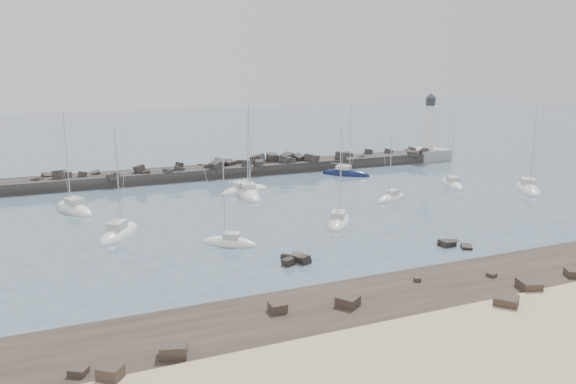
{
  "coord_description": "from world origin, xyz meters",
  "views": [
    {
      "loc": [
        -26.63,
        -58.48,
        19.64
      ],
      "look_at": [
        3.58,
        12.0,
        2.22
      ],
      "focal_mm": 35.0,
      "sensor_mm": 36.0,
      "label": 1
    }
  ],
  "objects_px": {
    "sailboat_2": "(119,234)",
    "sailboat_6": "(339,222)",
    "sailboat_7": "(346,174)",
    "sailboat_8": "(391,199)",
    "lighthouse": "(428,145)",
    "sailboat_4": "(230,243)",
    "sailboat_3": "(244,191)",
    "sailboat_5": "(249,195)",
    "sailboat_9": "(452,185)",
    "sailboat_10": "(528,190)",
    "sailboat_1": "(74,210)"
  },
  "relations": [
    {
      "from": "sailboat_3",
      "to": "sailboat_4",
      "type": "relative_size",
      "value": 1.33
    },
    {
      "from": "lighthouse",
      "to": "sailboat_1",
      "type": "relative_size",
      "value": 1.0
    },
    {
      "from": "sailboat_1",
      "to": "sailboat_3",
      "type": "bearing_deg",
      "value": 4.02
    },
    {
      "from": "sailboat_3",
      "to": "sailboat_8",
      "type": "distance_m",
      "value": 22.9
    },
    {
      "from": "sailboat_1",
      "to": "sailboat_5",
      "type": "xyz_separation_m",
      "value": [
        25.18,
        -0.97,
        -0.0
      ]
    },
    {
      "from": "lighthouse",
      "to": "sailboat_2",
      "type": "bearing_deg",
      "value": -155.59
    },
    {
      "from": "lighthouse",
      "to": "sailboat_4",
      "type": "height_order",
      "value": "lighthouse"
    },
    {
      "from": "sailboat_8",
      "to": "sailboat_3",
      "type": "bearing_deg",
      "value": 144.12
    },
    {
      "from": "sailboat_2",
      "to": "sailboat_8",
      "type": "xyz_separation_m",
      "value": [
        39.65,
        2.69,
        -0.02
      ]
    },
    {
      "from": "sailboat_7",
      "to": "sailboat_4",
      "type": "bearing_deg",
      "value": -136.01
    },
    {
      "from": "lighthouse",
      "to": "sailboat_10",
      "type": "height_order",
      "value": "sailboat_10"
    },
    {
      "from": "sailboat_4",
      "to": "sailboat_1",
      "type": "bearing_deg",
      "value": 123.89
    },
    {
      "from": "sailboat_3",
      "to": "sailboat_4",
      "type": "height_order",
      "value": "sailboat_3"
    },
    {
      "from": "sailboat_5",
      "to": "sailboat_9",
      "type": "xyz_separation_m",
      "value": [
        33.62,
        -6.17,
        -0.02
      ]
    },
    {
      "from": "sailboat_2",
      "to": "sailboat_7",
      "type": "xyz_separation_m",
      "value": [
        42.71,
        22.22,
        -0.01
      ]
    },
    {
      "from": "sailboat_3",
      "to": "sailboat_8",
      "type": "relative_size",
      "value": 1.3
    },
    {
      "from": "sailboat_2",
      "to": "sailboat_5",
      "type": "xyz_separation_m",
      "value": [
        20.88,
        13.36,
        -0.0
      ]
    },
    {
      "from": "sailboat_4",
      "to": "sailboat_5",
      "type": "relative_size",
      "value": 0.68
    },
    {
      "from": "sailboat_5",
      "to": "sailboat_9",
      "type": "bearing_deg",
      "value": -10.39
    },
    {
      "from": "sailboat_7",
      "to": "sailboat_8",
      "type": "relative_size",
      "value": 1.34
    },
    {
      "from": "sailboat_7",
      "to": "sailboat_8",
      "type": "distance_m",
      "value": 19.76
    },
    {
      "from": "sailboat_4",
      "to": "sailboat_5",
      "type": "distance_m",
      "value": 23.92
    },
    {
      "from": "sailboat_6",
      "to": "sailboat_7",
      "type": "distance_m",
      "value": 32.11
    },
    {
      "from": "sailboat_9",
      "to": "sailboat_10",
      "type": "relative_size",
      "value": 0.84
    },
    {
      "from": "lighthouse",
      "to": "sailboat_2",
      "type": "relative_size",
      "value": 1.07
    },
    {
      "from": "sailboat_5",
      "to": "sailboat_10",
      "type": "height_order",
      "value": "sailboat_5"
    },
    {
      "from": "sailboat_3",
      "to": "sailboat_7",
      "type": "distance_m",
      "value": 22.46
    },
    {
      "from": "sailboat_3",
      "to": "sailboat_8",
      "type": "bearing_deg",
      "value": -35.88
    },
    {
      "from": "sailboat_1",
      "to": "sailboat_10",
      "type": "height_order",
      "value": "sailboat_10"
    },
    {
      "from": "sailboat_6",
      "to": "lighthouse",
      "type": "bearing_deg",
      "value": 41.43
    },
    {
      "from": "sailboat_4",
      "to": "sailboat_7",
      "type": "relative_size",
      "value": 0.73
    },
    {
      "from": "sailboat_9",
      "to": "sailboat_10",
      "type": "height_order",
      "value": "sailboat_10"
    },
    {
      "from": "sailboat_2",
      "to": "sailboat_6",
      "type": "height_order",
      "value": "sailboat_2"
    },
    {
      "from": "lighthouse",
      "to": "sailboat_3",
      "type": "relative_size",
      "value": 1.06
    },
    {
      "from": "sailboat_8",
      "to": "sailboat_9",
      "type": "distance_m",
      "value": 15.52
    },
    {
      "from": "sailboat_3",
      "to": "lighthouse",
      "type": "bearing_deg",
      "value": 17.3
    },
    {
      "from": "sailboat_5",
      "to": "sailboat_1",
      "type": "bearing_deg",
      "value": 177.8
    },
    {
      "from": "sailboat_2",
      "to": "sailboat_7",
      "type": "distance_m",
      "value": 48.14
    },
    {
      "from": "sailboat_2",
      "to": "sailboat_3",
      "type": "height_order",
      "value": "sailboat_3"
    },
    {
      "from": "sailboat_1",
      "to": "sailboat_4",
      "type": "relative_size",
      "value": 1.41
    },
    {
      "from": "sailboat_3",
      "to": "sailboat_10",
      "type": "distance_m",
      "value": 45.37
    },
    {
      "from": "sailboat_2",
      "to": "sailboat_8",
      "type": "bearing_deg",
      "value": 3.89
    },
    {
      "from": "lighthouse",
      "to": "sailboat_1",
      "type": "xyz_separation_m",
      "value": [
        -71.31,
        -16.09,
        -2.94
      ]
    },
    {
      "from": "sailboat_1",
      "to": "sailboat_10",
      "type": "distance_m",
      "value": 69.17
    },
    {
      "from": "sailboat_7",
      "to": "sailboat_10",
      "type": "bearing_deg",
      "value": -48.18
    },
    {
      "from": "sailboat_2",
      "to": "sailboat_10",
      "type": "relative_size",
      "value": 0.9
    },
    {
      "from": "sailboat_5",
      "to": "sailboat_10",
      "type": "bearing_deg",
      "value": -18.38
    },
    {
      "from": "sailboat_7",
      "to": "sailboat_9",
      "type": "distance_m",
      "value": 19.1
    },
    {
      "from": "lighthouse",
      "to": "sailboat_7",
      "type": "xyz_separation_m",
      "value": [
        -24.31,
        -8.2,
        -2.95
      ]
    },
    {
      "from": "sailboat_6",
      "to": "sailboat_2",
      "type": "bearing_deg",
      "value": 168.35
    }
  ]
}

